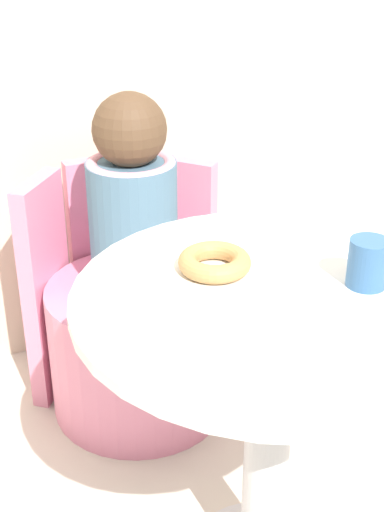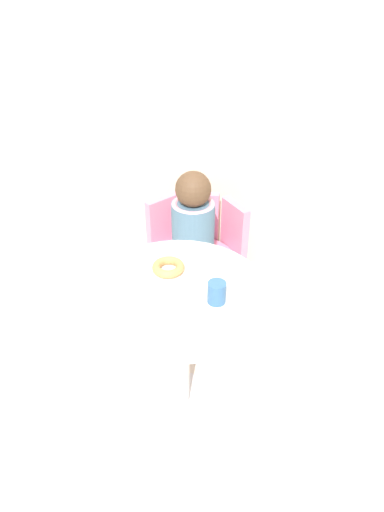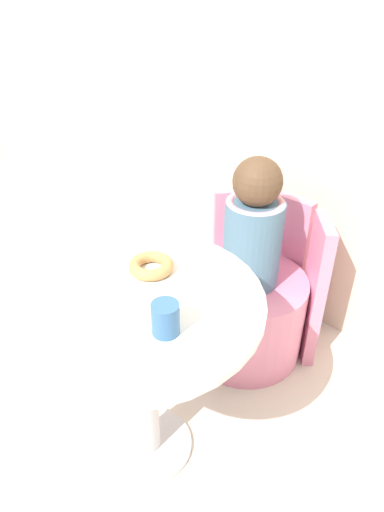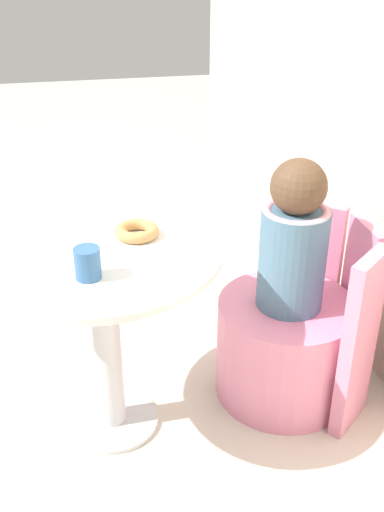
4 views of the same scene
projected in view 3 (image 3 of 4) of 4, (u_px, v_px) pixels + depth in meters
The scene contains 8 objects.
ground_plane at pixel (138, 439), 1.78m from camera, with size 12.00×12.00×0.00m, color beige.
back_wall at pixel (330, 70), 1.82m from camera, with size 6.00×0.06×2.40m.
round_table at pixel (139, 339), 1.45m from camera, with size 0.78×0.78×0.73m.
tub_chair at pixel (246, 315), 2.09m from camera, with size 0.52×0.52×0.40m.
booth_backrest at pixel (276, 269), 2.14m from camera, with size 0.62×0.23×0.70m.
child_figure at pixel (254, 227), 1.83m from camera, with size 0.24×0.24×0.56m.
donut at pixel (151, 266), 1.47m from camera, with size 0.15×0.15×0.04m.
cup at pixel (165, 319), 1.21m from camera, with size 0.08×0.08×0.10m.
Camera 3 is at (0.89, -0.67, 1.58)m, focal length 32.00 mm.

